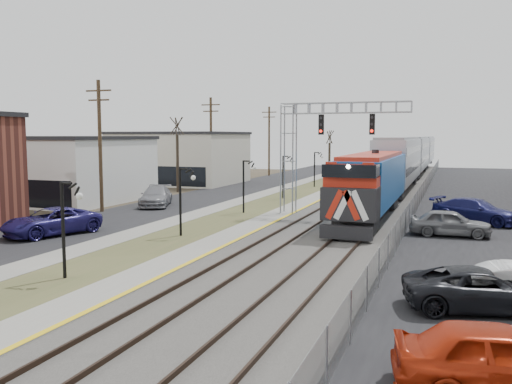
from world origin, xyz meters
The scene contains 21 objects.
street_west centered at (-11.50, 35.00, 0.02)m, with size 7.00×120.00×0.04m, color black.
sidewalk centered at (-7.00, 35.00, 0.04)m, with size 2.00×120.00×0.08m, color gray.
grass_median centered at (-4.00, 35.00, 0.03)m, with size 4.00×120.00×0.06m, color #464F2A.
platform centered at (-1.00, 35.00, 0.12)m, with size 2.00×120.00×0.24m, color gray.
ballast_bed centered at (4.00, 35.00, 0.10)m, with size 8.00×120.00×0.20m, color #595651.
platform_edge centered at (-0.12, 35.00, 0.24)m, with size 0.24×120.00×0.01m, color gold.
track_near centered at (2.00, 35.00, 0.28)m, with size 1.58×120.00×0.15m.
track_far centered at (5.50, 35.00, 0.28)m, with size 1.58×120.00×0.15m.
train centered at (5.50, 63.16, 2.92)m, with size 3.00×85.85×5.33m.
signal_gantry centered at (1.22, 27.99, 5.59)m, with size 9.00×1.07×8.15m.
lampposts centered at (-4.00, 18.29, 2.00)m, with size 0.14×62.14×4.00m.
utility_poles centered at (-14.50, 25.00, 5.00)m, with size 0.28×80.28×10.00m.
fence centered at (8.20, 35.00, 0.80)m, with size 0.04×120.00×1.60m, color gray.
buildings_west centered at (-21.00, 24.21, 3.01)m, with size 14.00×67.00×7.00m.
bare_trees centered at (-12.66, 38.91, 2.70)m, with size 12.30×42.30×5.95m.
car_lot_a centered at (11.91, 3.28, 0.81)m, with size 1.92×4.78×1.63m, color #B2280D.
car_lot_c centered at (11.79, 9.48, 0.71)m, with size 2.36×5.11×1.42m, color black.
car_lot_d centered at (12.23, 28.80, 0.82)m, with size 2.30×5.66×1.64m, color #181954.
car_lot_e centered at (10.68, 23.38, 0.78)m, with size 1.83×4.55×1.55m, color slate.
car_street_a centered at (-11.30, 15.73, 0.79)m, with size 2.63×5.69×1.58m, color navy.
car_street_b centered at (-12.28, 29.29, 0.80)m, with size 2.25×5.54×1.61m, color gray.
Camera 1 is at (10.74, -9.60, 5.84)m, focal length 38.00 mm.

